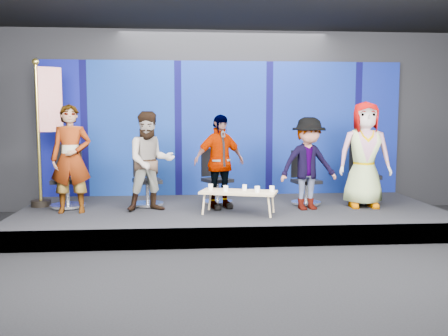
{
  "coord_description": "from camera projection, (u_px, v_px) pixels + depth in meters",
  "views": [
    {
      "loc": [
        -0.81,
        -5.81,
        1.86
      ],
      "look_at": [
        -0.13,
        2.4,
        0.99
      ],
      "focal_mm": 40.0,
      "sensor_mm": 36.0,
      "label": 1
    }
  ],
  "objects": [
    {
      "name": "ground",
      "position": [
        251.0,
        270.0,
        6.02
      ],
      "size": [
        10.0,
        10.0,
        0.0
      ],
      "primitive_type": "plane",
      "color": "black",
      "rests_on": "ground"
    },
    {
      "name": "room_walls",
      "position": [
        252.0,
        66.0,
        5.76
      ],
      "size": [
        10.02,
        8.02,
        3.51
      ],
      "color": "black",
      "rests_on": "ground"
    },
    {
      "name": "riser",
      "position": [
        231.0,
        216.0,
        8.48
      ],
      "size": [
        7.0,
        3.0,
        0.3
      ],
      "primitive_type": "cube",
      "color": "black",
      "rests_on": "ground"
    },
    {
      "name": "backdrop",
      "position": [
        224.0,
        129.0,
        9.76
      ],
      "size": [
        7.0,
        0.08,
        2.6
      ],
      "primitive_type": "cube",
      "color": "#09085E",
      "rests_on": "riser"
    },
    {
      "name": "chair_a",
      "position": [
        68.0,
        187.0,
        8.45
      ],
      "size": [
        0.64,
        0.64,
        1.07
      ],
      "rotation": [
        0.0,
        0.0,
        0.06
      ],
      "color": "silver",
      "rests_on": "riser"
    },
    {
      "name": "panelist_a",
      "position": [
        71.0,
        159.0,
        7.95
      ],
      "size": [
        0.65,
        0.45,
        1.73
      ],
      "primitive_type": "imported",
      "rotation": [
        0.0,
        0.0,
        0.06
      ],
      "color": "black",
      "rests_on": "riser"
    },
    {
      "name": "chair_b",
      "position": [
        147.0,
        187.0,
        8.62
      ],
      "size": [
        0.68,
        0.68,
        1.0
      ],
      "rotation": [
        0.0,
        0.0,
        0.24
      ],
      "color": "silver",
      "rests_on": "riser"
    },
    {
      "name": "panelist_b",
      "position": [
        150.0,
        161.0,
        8.09
      ],
      "size": [
        0.91,
        0.78,
        1.62
      ],
      "primitive_type": "imported",
      "rotation": [
        0.0,
        0.0,
        0.24
      ],
      "color": "black",
      "rests_on": "riser"
    },
    {
      "name": "chair_c",
      "position": [
        216.0,
        185.0,
        8.84
      ],
      "size": [
        0.72,
        0.72,
        0.97
      ],
      "rotation": [
        0.0,
        0.0,
        0.43
      ],
      "color": "silver",
      "rests_on": "riser"
    },
    {
      "name": "panelist_c",
      "position": [
        219.0,
        162.0,
        8.3
      ],
      "size": [
        1.0,
        0.73,
        1.57
      ],
      "primitive_type": "imported",
      "rotation": [
        0.0,
        0.0,
        0.43
      ],
      "color": "black",
      "rests_on": "riser"
    },
    {
      "name": "chair_d",
      "position": [
        305.0,
        187.0,
        8.76
      ],
      "size": [
        0.63,
        0.63,
        0.94
      ],
      "rotation": [
        0.0,
        0.0,
        0.2
      ],
      "color": "silver",
      "rests_on": "riser"
    },
    {
      "name": "panelist_d",
      "position": [
        308.0,
        164.0,
        8.22
      ],
      "size": [
        1.08,
        0.76,
        1.53
      ],
      "primitive_type": "imported",
      "rotation": [
        0.0,
        0.0,
        0.2
      ],
      "color": "black",
      "rests_on": "riser"
    },
    {
      "name": "chair_e",
      "position": [
        364.0,
        182.0,
        8.97
      ],
      "size": [
        0.69,
        0.69,
        1.11
      ],
      "rotation": [
        0.0,
        0.0,
        -0.12
      ],
      "color": "silver",
      "rests_on": "riser"
    },
    {
      "name": "panelist_e",
      "position": [
        365.0,
        155.0,
        8.43
      ],
      "size": [
        0.94,
        0.67,
        1.79
      ],
      "primitive_type": "imported",
      "rotation": [
        0.0,
        0.0,
        -0.12
      ],
      "color": "black",
      "rests_on": "riser"
    },
    {
      "name": "coffee_table",
      "position": [
        238.0,
        193.0,
        7.89
      ],
      "size": [
        1.28,
        0.84,
        0.37
      ],
      "rotation": [
        0.0,
        0.0,
        -0.31
      ],
      "color": "tan",
      "rests_on": "riser"
    },
    {
      "name": "mug_a",
      "position": [
        211.0,
        187.0,
        8.03
      ],
      "size": [
        0.08,
        0.08,
        0.09
      ],
      "primitive_type": "cylinder",
      "color": "white",
      "rests_on": "coffee_table"
    },
    {
      "name": "mug_b",
      "position": [
        226.0,
        188.0,
        7.86
      ],
      "size": [
        0.08,
        0.08,
        0.09
      ],
      "primitive_type": "cylinder",
      "color": "white",
      "rests_on": "coffee_table"
    },
    {
      "name": "mug_c",
      "position": [
        245.0,
        187.0,
        8.0
      ],
      "size": [
        0.07,
        0.07,
        0.09
      ],
      "primitive_type": "cylinder",
      "color": "white",
      "rests_on": "coffee_table"
    },
    {
      "name": "mug_d",
      "position": [
        257.0,
        189.0,
        7.75
      ],
      "size": [
        0.08,
        0.08,
        0.1
      ],
      "primitive_type": "cylinder",
      "color": "white",
      "rests_on": "coffee_table"
    },
    {
      "name": "mug_e",
      "position": [
        272.0,
        189.0,
        7.81
      ],
      "size": [
        0.08,
        0.08,
        0.09
      ],
      "primitive_type": "cylinder",
      "color": "white",
      "rests_on": "coffee_table"
    },
    {
      "name": "flag_stand",
      "position": [
        46.0,
        129.0,
        8.5
      ],
      "size": [
        0.55,
        0.38,
        2.51
      ],
      "rotation": [
        0.0,
        0.0,
        0.51
      ],
      "color": "black",
      "rests_on": "riser"
    }
  ]
}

